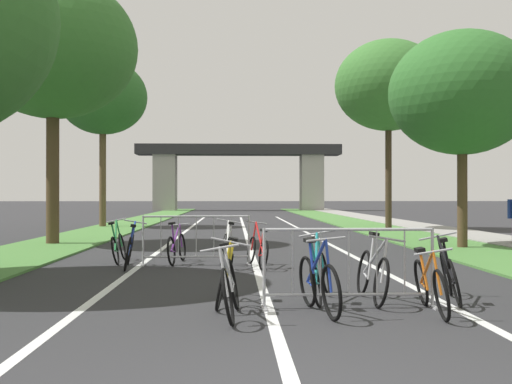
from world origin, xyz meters
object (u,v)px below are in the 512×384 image
at_px(tree_right_maple_mid, 388,86).
at_px(bicycle_silver_1, 372,274).
at_px(crowd_barrier_nearest, 349,269).
at_px(bicycle_orange_5, 430,285).
at_px(bicycle_black_6, 449,275).
at_px(bicycle_purple_8, 177,247).
at_px(tree_right_oak_mid, 462,93).
at_px(bicycle_blue_10, 130,250).
at_px(bicycle_white_9, 226,249).
at_px(crowd_barrier_second, 196,241).
at_px(bicycle_yellow_7, 226,277).
at_px(bicycle_teal_3, 320,274).
at_px(bicycle_blue_0, 318,283).
at_px(bicycle_red_2, 258,250).
at_px(bicycle_green_4, 118,246).
at_px(tree_left_pine_near, 103,97).
at_px(bicycle_silver_11, 230,287).
at_px(tree_left_oak_near, 53,48).

distance_m(tree_right_maple_mid, bicycle_silver_1, 19.35).
distance_m(crowd_barrier_nearest, bicycle_orange_5, 1.04).
bearing_deg(bicycle_black_6, bicycle_purple_8, 142.34).
xyz_separation_m(tree_right_oak_mid, bicycle_black_6, (-3.29, -8.50, -3.91)).
xyz_separation_m(tree_right_oak_mid, bicycle_purple_8, (-7.52, -3.42, -3.93)).
height_order(bicycle_black_6, bicycle_blue_10, bicycle_blue_10).
xyz_separation_m(tree_right_oak_mid, bicycle_white_9, (-6.45, -4.38, -3.90)).
relative_size(crowd_barrier_second, bicycle_yellow_7, 1.36).
height_order(bicycle_yellow_7, bicycle_purple_8, bicycle_yellow_7).
height_order(bicycle_teal_3, bicycle_orange_5, bicycle_teal_3).
distance_m(bicycle_blue_0, bicycle_purple_8, 6.33).
relative_size(crowd_barrier_second, bicycle_purple_8, 1.37).
xyz_separation_m(bicycle_red_2, bicycle_green_4, (-3.01, 0.96, 0.01)).
bearing_deg(bicycle_green_4, crowd_barrier_nearest, -56.97).
bearing_deg(tree_right_oak_mid, tree_right_maple_mid, 88.31).
distance_m(crowd_barrier_nearest, bicycle_yellow_7, 1.66).
xyz_separation_m(crowd_barrier_nearest, bicycle_white_9, (-1.67, 4.58, -0.13)).
bearing_deg(bicycle_silver_1, bicycle_green_4, -49.86).
xyz_separation_m(crowd_barrier_nearest, bicycle_blue_10, (-3.61, 4.63, -0.14)).
relative_size(crowd_barrier_second, bicycle_blue_0, 1.40).
distance_m(tree_left_pine_near, bicycle_purple_8, 17.14).
xyz_separation_m(bicycle_blue_0, bicycle_black_6, (1.94, 0.82, -0.01)).
xyz_separation_m(tree_left_pine_near, bicycle_orange_5, (8.47, -21.41, -5.61)).
distance_m(tree_right_maple_mid, bicycle_blue_0, 20.37).
relative_size(crowd_barrier_nearest, bicycle_green_4, 1.33).
distance_m(tree_left_pine_near, bicycle_silver_11, 23.10).
bearing_deg(bicycle_black_6, tree_left_pine_near, 126.24).
relative_size(bicycle_blue_0, bicycle_orange_5, 0.96).
height_order(bicycle_red_2, bicycle_silver_11, bicycle_red_2).
bearing_deg(bicycle_orange_5, tree_right_maple_mid, -97.92).
distance_m(bicycle_orange_5, bicycle_yellow_7, 2.67).
xyz_separation_m(bicycle_yellow_7, bicycle_purple_8, (-1.13, 5.18, -0.02)).
height_order(bicycle_yellow_7, bicycle_blue_10, bicycle_blue_10).
bearing_deg(bicycle_red_2, crowd_barrier_nearest, -89.49).
distance_m(bicycle_white_9, bicycle_silver_11, 5.17).
relative_size(bicycle_red_2, bicycle_orange_5, 0.96).
bearing_deg(bicycle_purple_8, bicycle_red_2, -17.43).
bearing_deg(tree_left_oak_near, bicycle_orange_5, -54.91).
relative_size(tree_left_oak_near, crowd_barrier_nearest, 3.51).
height_order(bicycle_orange_5, bicycle_purple_8, bicycle_purple_8).
xyz_separation_m(crowd_barrier_nearest, bicycle_red_2, (-1.01, 4.74, -0.17)).
bearing_deg(crowd_barrier_second, bicycle_purple_8, 137.56).
distance_m(bicycle_blue_0, bicycle_blue_10, 5.91).
relative_size(bicycle_teal_3, bicycle_silver_11, 1.02).
bearing_deg(bicycle_purple_8, bicycle_silver_1, -50.32).
distance_m(bicycle_green_4, bicycle_silver_11, 6.76).
bearing_deg(bicycle_silver_11, tree_left_oak_near, -61.47).
relative_size(bicycle_teal_3, bicycle_white_9, 0.98).
bearing_deg(bicycle_green_4, bicycle_yellow_7, -67.87).
bearing_deg(tree_left_oak_near, bicycle_blue_10, -61.88).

